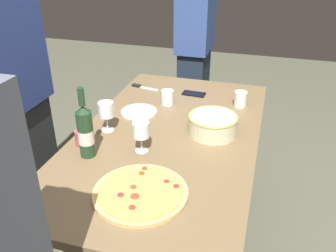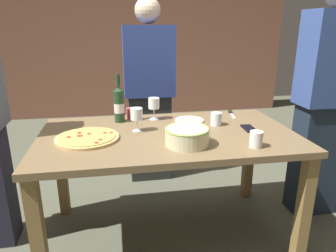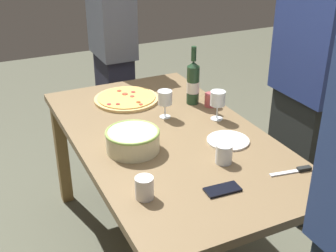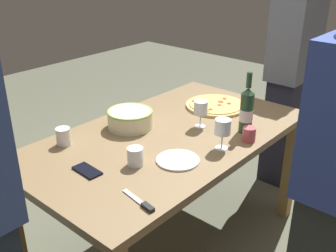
# 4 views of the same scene
# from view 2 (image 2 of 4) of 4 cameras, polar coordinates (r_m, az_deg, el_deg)

# --- Properties ---
(ground_plane) EXTENTS (8.00, 8.00, 0.00)m
(ground_plane) POSITION_cam_2_polar(r_m,az_deg,el_deg) (2.33, 0.00, -19.00)
(ground_plane) COLOR #545544
(dining_table) EXTENTS (1.60, 0.90, 0.75)m
(dining_table) POSITION_cam_2_polar(r_m,az_deg,el_deg) (2.00, 0.00, -3.80)
(dining_table) COLOR brown
(dining_table) RESTS_ON ground
(brick_wall_back) EXTENTS (4.83, 0.16, 2.52)m
(brick_wall_back) POSITION_cam_2_polar(r_m,az_deg,el_deg) (5.04, -6.44, 16.31)
(brick_wall_back) COLOR brown
(brick_wall_back) RESTS_ON ground
(pizza) EXTENTS (0.38, 0.38, 0.03)m
(pizza) POSITION_cam_2_polar(r_m,az_deg,el_deg) (1.92, -14.54, -2.08)
(pizza) COLOR #DBB36E
(pizza) RESTS_ON dining_table
(serving_bowl) EXTENTS (0.25, 0.25, 0.10)m
(serving_bowl) POSITION_cam_2_polar(r_m,az_deg,el_deg) (1.76, 3.49, -1.75)
(serving_bowl) COLOR beige
(serving_bowl) RESTS_ON dining_table
(wine_bottle) EXTENTS (0.07, 0.07, 0.33)m
(wine_bottle) POSITION_cam_2_polar(r_m,az_deg,el_deg) (2.19, -8.93, 3.99)
(wine_bottle) COLOR #203E24
(wine_bottle) RESTS_ON dining_table
(wine_glass_near_pizza) EXTENTS (0.08, 0.08, 0.16)m
(wine_glass_near_pizza) POSITION_cam_2_polar(r_m,az_deg,el_deg) (2.22, -2.61, 4.06)
(wine_glass_near_pizza) COLOR white
(wine_glass_near_pizza) RESTS_ON dining_table
(wine_glass_by_bottle) EXTENTS (0.08, 0.08, 0.15)m
(wine_glass_by_bottle) POSITION_cam_2_polar(r_m,az_deg,el_deg) (1.98, -5.76, 2.00)
(wine_glass_by_bottle) COLOR white
(wine_glass_by_bottle) RESTS_ON dining_table
(cup_amber) EXTENTS (0.08, 0.08, 0.09)m
(cup_amber) POSITION_cam_2_polar(r_m,az_deg,el_deg) (2.13, 8.79, 1.29)
(cup_amber) COLOR white
(cup_amber) RESTS_ON dining_table
(cup_ceramic) EXTENTS (0.07, 0.07, 0.08)m
(cup_ceramic) POSITION_cam_2_polar(r_m,az_deg,el_deg) (2.29, -6.81, 2.34)
(cup_ceramic) COLOR #B5484D
(cup_ceramic) RESTS_ON dining_table
(cup_spare) EXTENTS (0.07, 0.07, 0.09)m
(cup_spare) POSITION_cam_2_polar(r_m,az_deg,el_deg) (1.80, 15.80, -2.33)
(cup_spare) COLOR white
(cup_spare) RESTS_ON dining_table
(side_plate) EXTENTS (0.21, 0.21, 0.01)m
(side_plate) POSITION_cam_2_polar(r_m,az_deg,el_deg) (2.22, 3.90, 1.05)
(side_plate) COLOR white
(side_plate) RESTS_ON dining_table
(cell_phone) EXTENTS (0.08, 0.15, 0.01)m
(cell_phone) POSITION_cam_2_polar(r_m,az_deg,el_deg) (2.11, 14.54, -0.43)
(cell_phone) COLOR black
(cell_phone) RESTS_ON dining_table
(pizza_knife) EXTENTS (0.05, 0.19, 0.02)m
(pizza_knife) POSITION_cam_2_polar(r_m,az_deg,el_deg) (2.43, 11.49, 2.26)
(pizza_knife) COLOR silver
(pizza_knife) RESTS_ON dining_table
(person_host) EXTENTS (0.39, 0.24, 1.74)m
(person_host) POSITION_cam_2_polar(r_m,az_deg,el_deg) (2.50, 26.72, 4.34)
(person_host) COLOR #1C2736
(person_host) RESTS_ON ground
(person_guest_right) EXTENTS (0.44, 0.24, 1.62)m
(person_guest_right) POSITION_cam_2_polar(r_m,az_deg,el_deg) (2.81, -3.45, 6.01)
(person_guest_right) COLOR #272A29
(person_guest_right) RESTS_ON ground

